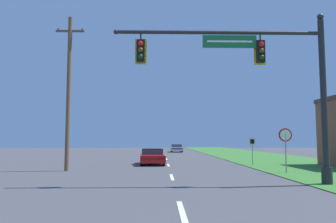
% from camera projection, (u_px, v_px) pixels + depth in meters
% --- Properties ---
extents(grass_verge_right, '(10.00, 110.00, 0.04)m').
position_uv_depth(grass_verge_right, '(272.00, 159.00, 32.66)').
color(grass_verge_right, '#38752D').
rests_on(grass_verge_right, ground).
extents(road_center_line, '(0.16, 34.80, 0.01)m').
position_uv_depth(road_center_line, '(168.00, 165.00, 24.47)').
color(road_center_line, silver).
rests_on(road_center_line, ground).
extents(signal_mast, '(9.22, 0.47, 7.33)m').
position_uv_depth(signal_mast, '(270.00, 79.00, 13.98)').
color(signal_mast, '#232326').
rests_on(signal_mast, grass_verge_right).
extents(car_ahead, '(2.06, 4.60, 1.19)m').
position_uv_depth(car_ahead, '(152.00, 157.00, 25.40)').
color(car_ahead, black).
rests_on(car_ahead, ground).
extents(far_car, '(1.82, 4.63, 1.19)m').
position_uv_depth(far_car, '(177.00, 148.00, 52.15)').
color(far_car, black).
rests_on(far_car, ground).
extents(stop_sign, '(0.76, 0.07, 2.50)m').
position_uv_depth(stop_sign, '(285.00, 140.00, 18.50)').
color(stop_sign, gray).
rests_on(stop_sign, grass_verge_right).
extents(route_sign_post, '(0.55, 0.06, 2.03)m').
position_uv_depth(route_sign_post, '(252.00, 145.00, 24.59)').
color(route_sign_post, gray).
rests_on(route_sign_post, grass_verge_right).
extents(utility_pole_near, '(1.80, 0.26, 9.66)m').
position_uv_depth(utility_pole_near, '(69.00, 90.00, 20.40)').
color(utility_pole_near, brown).
rests_on(utility_pole_near, ground).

